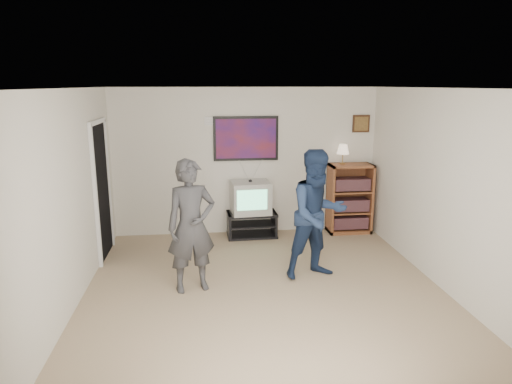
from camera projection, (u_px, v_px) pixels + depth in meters
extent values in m
cube|color=#957D5E|center=(266.00, 294.00, 5.67)|extent=(4.50, 5.00, 0.01)
cube|color=white|center=(267.00, 88.00, 5.10)|extent=(4.50, 5.00, 0.01)
cube|color=silver|center=(246.00, 162.00, 7.80)|extent=(4.50, 0.01, 2.50)
cube|color=silver|center=(68.00, 202.00, 5.13)|extent=(0.01, 5.00, 2.50)
cube|color=silver|center=(446.00, 191.00, 5.64)|extent=(0.01, 5.00, 2.50)
cube|color=black|center=(252.00, 214.00, 7.75)|extent=(0.85, 0.49, 0.04)
cube|color=black|center=(252.00, 235.00, 7.83)|extent=(0.85, 0.49, 0.04)
cube|color=black|center=(229.00, 225.00, 7.74)|extent=(0.05, 0.45, 0.42)
cube|color=black|center=(274.00, 224.00, 7.83)|extent=(0.05, 0.45, 0.42)
imported|color=#353538|center=(191.00, 226.00, 5.63)|extent=(0.69, 0.55, 1.67)
imported|color=#1A2A49|center=(318.00, 215.00, 6.01)|extent=(0.98, 0.85, 1.73)
cube|color=white|center=(188.00, 196.00, 5.79)|extent=(0.07, 0.13, 0.04)
cube|color=white|center=(319.00, 195.00, 6.15)|extent=(0.08, 0.13, 0.04)
cube|color=black|center=(246.00, 139.00, 7.69)|extent=(1.10, 0.03, 0.75)
cube|color=white|center=(213.00, 121.00, 7.56)|extent=(0.28, 0.02, 0.14)
cube|color=black|center=(361.00, 124.00, 7.87)|extent=(0.30, 0.03, 0.30)
cube|color=black|center=(101.00, 191.00, 6.73)|extent=(0.03, 0.85, 2.00)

